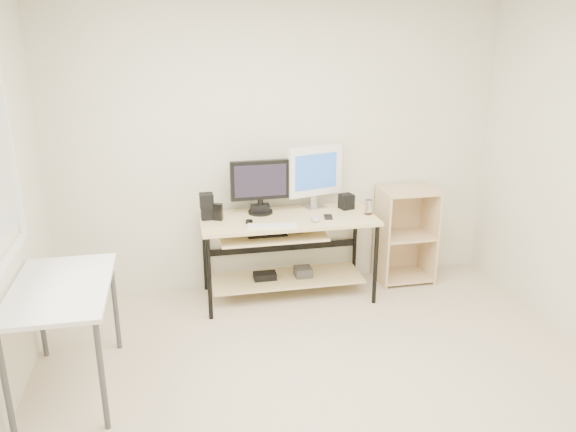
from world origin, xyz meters
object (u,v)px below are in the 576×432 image
(black_monitor, at_px, (260,183))
(audio_controller, at_px, (218,212))
(side_table, at_px, (62,297))
(desk, at_px, (285,240))
(shelf_unit, at_px, (404,233))
(white_imac, at_px, (315,173))

(black_monitor, distance_m, audio_controller, 0.44)
(black_monitor, bearing_deg, audio_controller, -164.26)
(audio_controller, bearing_deg, side_table, -111.75)
(desk, xyz_separation_m, side_table, (-1.65, -1.06, 0.13))
(desk, height_order, black_monitor, black_monitor)
(side_table, relative_size, shelf_unit, 1.11)
(black_monitor, relative_size, white_imac, 0.92)
(shelf_unit, bearing_deg, side_table, -156.67)
(side_table, height_order, white_imac, white_imac)
(white_imac, distance_m, audio_controller, 0.94)
(shelf_unit, xyz_separation_m, audio_controller, (-1.74, -0.13, 0.37))
(shelf_unit, xyz_separation_m, white_imac, (-0.86, 0.04, 0.62))
(shelf_unit, bearing_deg, desk, -172.23)
(side_table, distance_m, white_imac, 2.37)
(white_imac, bearing_deg, black_monitor, 169.89)
(white_imac, relative_size, audio_controller, 3.85)
(desk, distance_m, side_table, 1.97)
(black_monitor, bearing_deg, white_imac, 4.63)
(shelf_unit, bearing_deg, black_monitor, -179.34)
(audio_controller, bearing_deg, black_monitor, 40.26)
(black_monitor, xyz_separation_m, white_imac, (0.50, 0.05, 0.06))
(black_monitor, bearing_deg, shelf_unit, -0.70)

